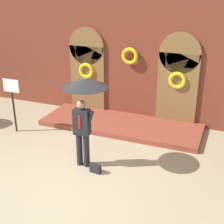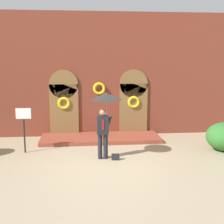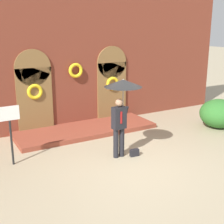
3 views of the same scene
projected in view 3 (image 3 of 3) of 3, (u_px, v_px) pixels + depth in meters
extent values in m
plane|color=tan|center=(130.00, 162.00, 9.10)|extent=(80.00, 80.00, 0.00)
cube|color=brown|center=(72.00, 54.00, 11.86)|extent=(14.00, 0.50, 5.60)
cube|color=brown|center=(35.00, 101.00, 11.30)|extent=(1.30, 0.08, 2.40)
cylinder|color=brown|center=(33.00, 68.00, 10.97)|extent=(1.30, 0.08, 1.30)
cube|color=brown|center=(112.00, 92.00, 12.81)|extent=(1.30, 0.08, 2.40)
cylinder|color=brown|center=(112.00, 62.00, 12.48)|extent=(1.30, 0.08, 1.30)
torus|color=yellow|center=(35.00, 92.00, 11.14)|extent=(0.56, 0.12, 0.56)
torus|color=yellow|center=(113.00, 84.00, 12.65)|extent=(0.56, 0.12, 0.56)
torus|color=yellow|center=(76.00, 70.00, 11.72)|extent=(0.56, 0.12, 0.56)
cube|color=brown|center=(86.00, 130.00, 11.63)|extent=(5.20, 1.80, 0.16)
cylinder|color=black|center=(116.00, 143.00, 9.30)|extent=(0.16, 0.16, 0.90)
cylinder|color=black|center=(122.00, 142.00, 9.39)|extent=(0.16, 0.16, 0.90)
cube|color=black|center=(119.00, 118.00, 9.14)|extent=(0.41, 0.26, 0.66)
cube|color=#A51919|center=(121.00, 118.00, 9.02)|extent=(0.06, 0.01, 0.36)
sphere|color=#A87A5B|center=(119.00, 103.00, 9.01)|extent=(0.22, 0.22, 0.22)
cylinder|color=black|center=(125.00, 114.00, 9.21)|extent=(0.22, 0.09, 0.46)
cylinder|color=gray|center=(123.00, 103.00, 9.08)|extent=(0.02, 0.02, 0.98)
cone|color=black|center=(123.00, 83.00, 8.92)|extent=(1.10, 1.10, 0.22)
cone|color=white|center=(123.00, 83.00, 8.92)|extent=(0.61, 0.61, 0.20)
cube|color=black|center=(134.00, 153.00, 9.48)|extent=(0.29, 0.15, 0.22)
cylinder|color=black|center=(12.00, 143.00, 8.77)|extent=(0.06, 0.06, 1.30)
cube|color=white|center=(9.00, 113.00, 8.54)|extent=(0.56, 0.03, 0.40)
ellipsoid|color=#2D6B28|center=(219.00, 113.00, 12.04)|extent=(1.47, 1.47, 1.10)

